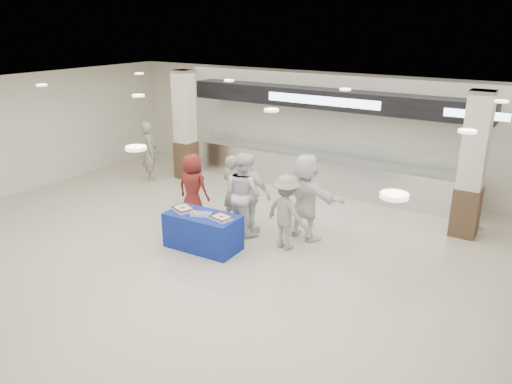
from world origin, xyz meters
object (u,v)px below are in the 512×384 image
Objects in this scene: chef_short at (249,194)px; soldier_a at (233,190)px; sheet_cake_right at (221,218)px; civilian_maroon at (193,188)px; display_table at (203,231)px; civilian_white at (306,197)px; soldier_bg at (149,152)px; soldier_b at (287,212)px; cupcake_tray at (201,214)px; chef_tall at (244,194)px; sheet_cake_left at (183,209)px.

soldier_a is at bearing -22.69° from chef_short.
sheet_cake_right is 1.98m from civilian_maroon.
civilian_maroon reaches higher than display_table.
civilian_white is (1.19, 0.41, 0.04)m from chef_short.
sheet_cake_right is at bearing -170.91° from soldier_bg.
soldier_b is at bearing 44.51° from sheet_cake_right.
sheet_cake_right is 1.22m from chef_short.
civilian_maroon reaches higher than cupcake_tray.
chef_short is 1.14m from soldier_b.
chef_tall is 4.81m from soldier_bg.
soldier_b reaches higher than cupcake_tray.
soldier_b is (1.21, -0.20, -0.12)m from chef_tall.
cupcake_tray is 1.62m from civilian_maroon.
sheet_cake_left is 1.15× the size of sheet_cake_right.
soldier_b is (1.10, -0.26, -0.12)m from chef_short.
display_table is 0.64m from sheet_cake_left.
soldier_b is 0.84× the size of civilian_white.
civilian_maroon reaches higher than sheet_cake_right.
civilian_maroon is 0.89× the size of chef_short.
chef_short is at bearing -133.51° from chef_tall.
civilian_maroon reaches higher than sheet_cake_left.
soldier_bg is at bearing -33.84° from civilian_maroon.
sheet_cake_right is 0.50m from cupcake_tray.
soldier_bg is (-4.24, 2.84, 0.51)m from display_table.
soldier_b is at bearing 33.98° from cupcake_tray.
cupcake_tray is at bearing 0.29° from sheet_cake_left.
sheet_cake_left reaches higher than sheet_cake_right.
chef_short is (-0.13, 1.21, 0.12)m from sheet_cake_right.
cupcake_tray is (-0.00, -0.04, 0.41)m from display_table.
chef_tall is 1.15× the size of soldier_b.
cupcake_tray is at bearing 73.32° from chef_short.
soldier_a is at bearing -162.41° from civilian_maroon.
chef_short reaches higher than soldier_bg.
civilian_white is (2.70, 0.52, 0.14)m from civilian_maroon.
chef_short is at bearing 96.27° from sheet_cake_right.
cupcake_tray is 0.28× the size of soldier_a.
display_table is 0.88× the size of soldier_bg.
soldier_b is 0.69m from civilian_white.
chef_short is (0.36, 1.20, 0.54)m from display_table.
soldier_bg is at bearing -8.89° from soldier_a.
display_table is 1.79m from soldier_b.
soldier_b reaches higher than sheet_cake_right.
civilian_white is (1.06, 1.62, 0.16)m from sheet_cake_right.
soldier_a is at bearing 97.57° from display_table.
soldier_bg reaches higher than soldier_b.
soldier_bg is at bearing 1.98° from civilian_white.
soldier_bg is at bearing 143.94° from display_table.
civilian_white is (1.55, 1.66, 0.17)m from cupcake_tray.
soldier_b is (1.46, 0.95, 0.42)m from display_table.
cupcake_tray reaches higher than display_table.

